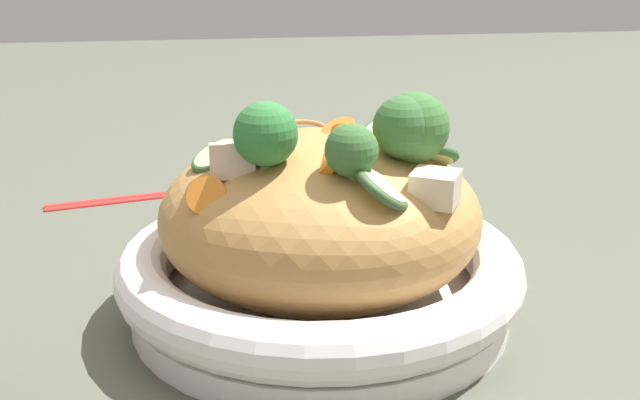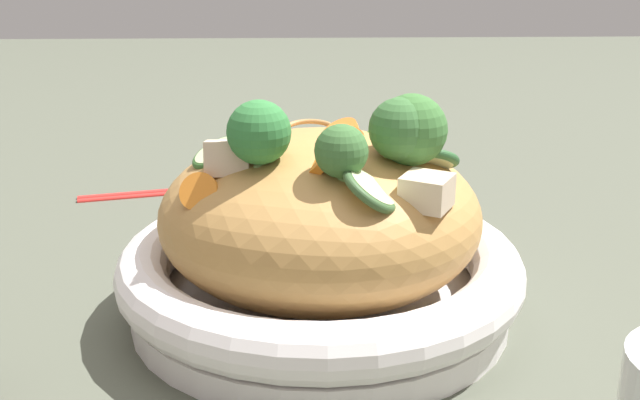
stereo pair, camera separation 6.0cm
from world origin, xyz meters
name	(u,v)px [view 1 (the left image)]	position (x,y,z in m)	size (l,w,h in m)	color
ground_plane	(320,313)	(0.00, 0.00, 0.00)	(3.00, 3.00, 0.00)	#4E5244
serving_bowl	(320,276)	(0.00, 0.00, 0.03)	(0.30, 0.30, 0.06)	white
noodle_heap	(320,215)	(0.00, 0.00, 0.08)	(0.24, 0.24, 0.12)	#BA8748
broccoli_florets	(367,134)	(0.03, -0.04, 0.15)	(0.17, 0.09, 0.06)	#A0C36F
carrot_coins	(309,155)	(-0.01, -0.02, 0.13)	(0.13, 0.09, 0.05)	orange
zucchini_slices	(365,157)	(0.03, -0.02, 0.13)	(0.20, 0.16, 0.03)	beige
chicken_chunks	(332,174)	(0.00, -0.05, 0.13)	(0.17, 0.07, 0.04)	beige
chopsticks_pair	(155,194)	(-0.14, 0.30, 0.00)	(0.23, 0.07, 0.01)	red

